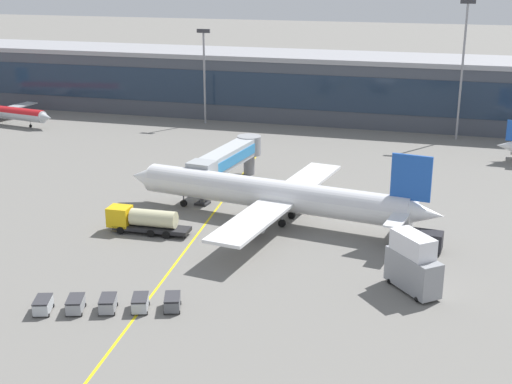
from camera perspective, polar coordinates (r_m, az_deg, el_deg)
ground_plane at (r=90.00m, az=-1.85°, el=-3.58°), size 700.00×700.00×0.00m
apron_lead_in_line at (r=93.25m, az=-4.31°, el=-2.83°), size 7.28×79.72×0.01m
terminal_building at (r=161.65m, az=0.38°, el=8.74°), size 179.19×18.09×14.19m
main_airliner at (r=94.06m, az=1.43°, el=-0.19°), size 44.88×35.91×11.17m
jet_bridge at (r=108.19m, az=-2.21°, el=2.80°), size 5.98×20.36×6.43m
fuel_tanker at (r=91.59m, az=-9.11°, el=-2.25°), size 10.88×2.97×3.25m
lavatory_truck at (r=87.32m, az=13.02°, el=-3.75°), size 5.97×2.78×2.50m
catering_lift at (r=76.12m, az=12.57°, el=-5.68°), size 6.36×6.76×6.30m
baggage_cart_0 at (r=73.93m, az=-16.84°, el=-8.74°), size 2.32×3.00×1.48m
baggage_cart_1 at (r=73.21m, az=-14.38°, el=-8.78°), size 2.32×3.00×1.48m
baggage_cart_2 at (r=72.63m, az=-11.88°, el=-8.82°), size 2.32×3.00×1.48m
baggage_cart_3 at (r=72.18m, az=-9.34°, el=-8.83°), size 2.32×3.00×1.48m
baggage_cart_4 at (r=71.87m, az=-6.78°, el=-8.83°), size 2.32×3.00×1.48m
apron_light_mast_0 at (r=142.73m, az=16.38°, el=10.16°), size 2.80×0.50×26.72m
apron_light_mast_1 at (r=152.46m, az=-4.21°, el=9.97°), size 2.80×0.50×20.05m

